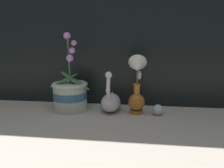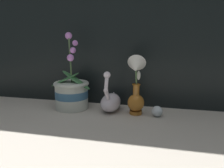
# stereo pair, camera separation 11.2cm
# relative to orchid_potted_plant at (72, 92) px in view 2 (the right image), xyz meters

# --- Properties ---
(ground_plane) EXTENTS (2.80, 2.80, 0.00)m
(ground_plane) POSITION_rel_orchid_potted_plant_xyz_m (0.21, -0.10, -0.09)
(ground_plane) COLOR #BCB2A3
(orchid_potted_plant) EXTENTS (0.23, 0.19, 0.40)m
(orchid_potted_plant) POSITION_rel_orchid_potted_plant_xyz_m (0.00, 0.00, 0.00)
(orchid_potted_plant) COLOR beige
(orchid_potted_plant) RESTS_ON ground_plane
(swan_figurine) EXTENTS (0.10, 0.21, 0.22)m
(swan_figurine) POSITION_rel_orchid_potted_plant_xyz_m (0.22, 0.01, -0.04)
(swan_figurine) COLOR white
(swan_figurine) RESTS_ON ground_plane
(blue_vase) EXTENTS (0.09, 0.13, 0.30)m
(blue_vase) POSITION_rel_orchid_potted_plant_xyz_m (0.35, -0.03, 0.05)
(blue_vase) COLOR #B26B23
(blue_vase) RESTS_ON ground_plane
(glass_sphere) EXTENTS (0.05, 0.05, 0.05)m
(glass_sphere) POSITION_rel_orchid_potted_plant_xyz_m (0.46, -0.03, -0.06)
(glass_sphere) COLOR silver
(glass_sphere) RESTS_ON ground_plane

